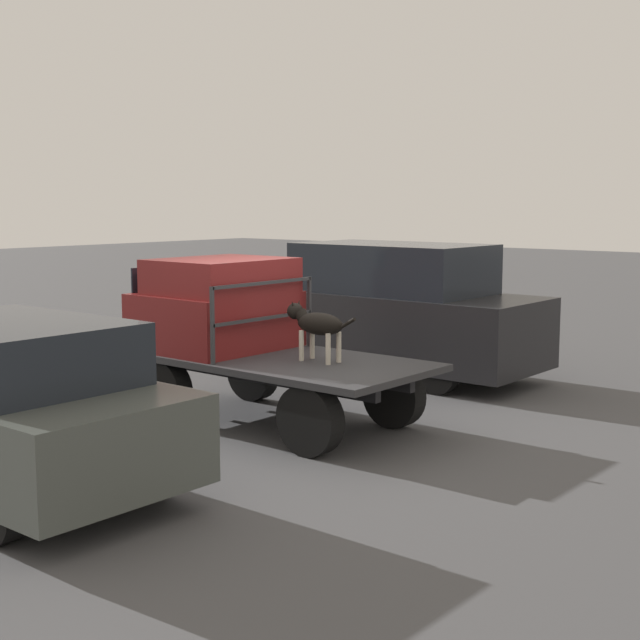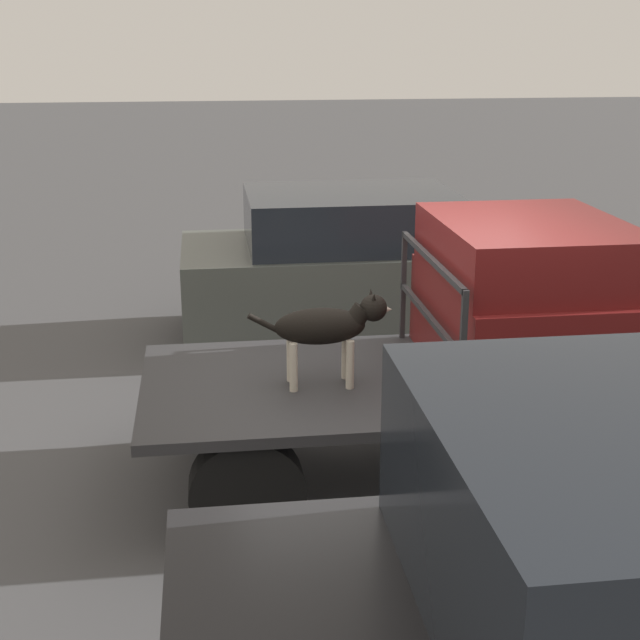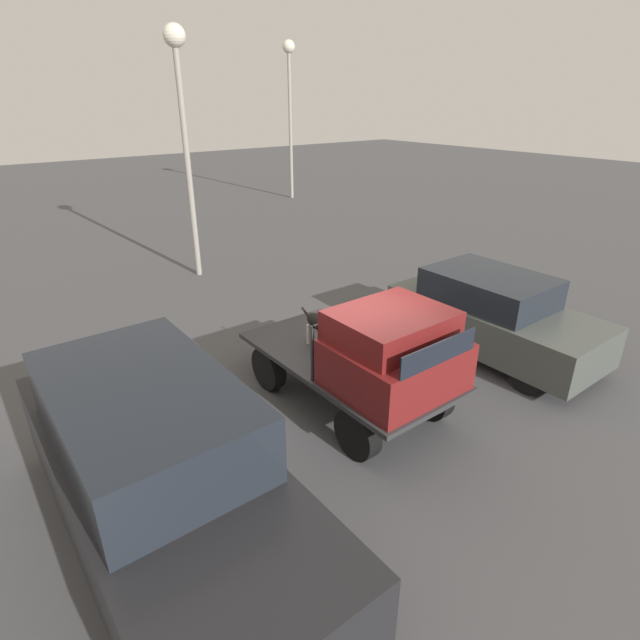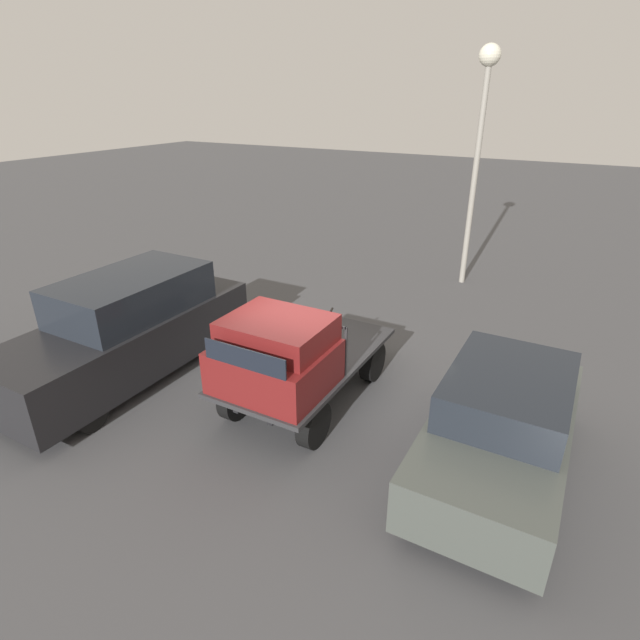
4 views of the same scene
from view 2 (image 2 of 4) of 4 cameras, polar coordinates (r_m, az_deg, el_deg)
The scene contains 6 objects.
ground_plane at distance 7.09m, azimuth 4.80°, elevation -9.93°, with size 80.00×80.00×0.00m, color #474749.
flatbed_truck at distance 6.83m, azimuth 4.93°, elevation -5.46°, with size 3.83×1.90×0.84m.
truck_cab at distance 6.86m, azimuth 13.67°, elevation 1.20°, with size 1.57×1.78×1.16m.
truck_headboard at distance 6.60m, azimuth 7.05°, elevation 1.37°, with size 0.04×1.78×0.91m.
dog at distance 6.42m, azimuth 0.62°, elevation -0.38°, with size 1.05×0.27×0.71m.
parked_sedan at distance 10.10m, azimuth 2.82°, elevation 3.65°, with size 4.17×1.84×1.63m.
Camera 2 is at (-1.40, -6.11, 3.31)m, focal length 50.00 mm.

